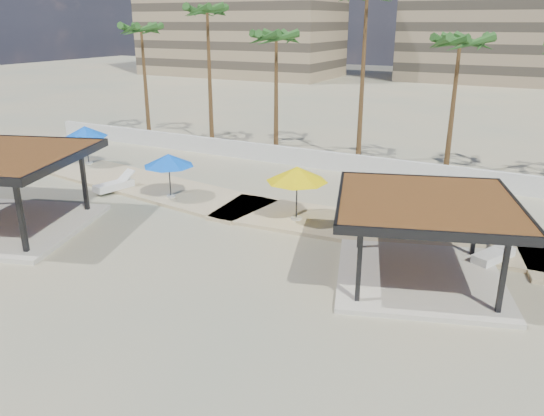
{
  "coord_description": "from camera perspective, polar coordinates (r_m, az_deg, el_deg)",
  "views": [
    {
      "loc": [
        8.39,
        -15.51,
        9.27
      ],
      "look_at": [
        -1.94,
        4.09,
        1.4
      ],
      "focal_mm": 35.0,
      "sensor_mm": 36.0,
      "label": 1
    }
  ],
  "objects": [
    {
      "name": "boundary_wall",
      "position": [
        33.74,
        12.48,
        4.2
      ],
      "size": [
        56.0,
        0.3,
        1.2
      ],
      "primitive_type": "cube",
      "color": "silver",
      "rests_on": "ground"
    },
    {
      "name": "ground",
      "position": [
        19.92,
        -0.56,
        -8.17
      ],
      "size": [
        200.0,
        200.0,
        0.0
      ],
      "primitive_type": "plane",
      "color": "tan",
      "rests_on": "ground"
    },
    {
      "name": "palm_e",
      "position": [
        34.37,
        19.53,
        16.01
      ],
      "size": [
        3.0,
        3.0,
        8.92
      ],
      "color": "brown",
      "rests_on": "ground"
    },
    {
      "name": "palm_d",
      "position": [
        36.26,
        10.15,
        20.92
      ],
      "size": [
        3.0,
        3.0,
        11.63
      ],
      "color": "brown",
      "rests_on": "ground"
    },
    {
      "name": "promenade",
      "position": [
        25.74,
        11.55,
        -1.82
      ],
      "size": [
        44.45,
        7.97,
        0.24
      ],
      "color": "#C6B284",
      "rests_on": "ground"
    },
    {
      "name": "palm_a",
      "position": [
        44.81,
        -13.87,
        17.77
      ],
      "size": [
        3.0,
        3.0,
        9.47
      ],
      "color": "brown",
      "rests_on": "ground"
    },
    {
      "name": "lounger_a",
      "position": [
        31.52,
        -16.56,
        2.38
      ],
      "size": [
        1.31,
        2.52,
        0.91
      ],
      "rotation": [
        0.0,
        0.0,
        1.34
      ],
      "color": "white",
      "rests_on": "promenade"
    },
    {
      "name": "umbrella_f",
      "position": [
        28.76,
        -11.07,
        5.07
      ],
      "size": [
        3.57,
        3.57,
        2.41
      ],
      "rotation": [
        0.0,
        0.0,
        -0.41
      ],
      "color": "beige",
      "rests_on": "promenade"
    },
    {
      "name": "pavilion_central",
      "position": [
        20.21,
        16.02,
        -2.55
      ],
      "size": [
        8.03,
        8.03,
        3.23
      ],
      "rotation": [
        0.0,
        0.0,
        0.32
      ],
      "color": "beige",
      "rests_on": "ground"
    },
    {
      "name": "lounger_b",
      "position": [
        23.16,
        22.79,
        -4.65
      ],
      "size": [
        1.58,
        2.26,
        0.82
      ],
      "rotation": [
        0.0,
        0.0,
        1.11
      ],
      "color": "white",
      "rests_on": "promenade"
    },
    {
      "name": "palm_c",
      "position": [
        37.87,
        0.46,
        17.44
      ],
      "size": [
        3.0,
        3.0,
        9.02
      ],
      "color": "brown",
      "rests_on": "ground"
    },
    {
      "name": "palm_b",
      "position": [
        41.44,
        -6.98,
        19.77
      ],
      "size": [
        3.0,
        3.0,
        10.78
      ],
      "color": "brown",
      "rests_on": "ground"
    },
    {
      "name": "umbrella_b",
      "position": [
        24.93,
        2.71,
        3.65
      ],
      "size": [
        3.72,
        3.72,
        2.63
      ],
      "rotation": [
        0.0,
        0.0,
        0.31
      ],
      "color": "beige",
      "rests_on": "promenade"
    },
    {
      "name": "umbrella_a",
      "position": [
        37.16,
        -19.45,
        7.76
      ],
      "size": [
        3.15,
        3.15,
        2.56
      ],
      "rotation": [
        0.0,
        0.0,
        0.1
      ],
      "color": "beige",
      "rests_on": "promenade"
    },
    {
      "name": "pavilion_west",
      "position": [
        27.2,
        -27.11,
        2.29
      ],
      "size": [
        9.19,
        9.19,
        3.68
      ],
      "rotation": [
        0.0,
        0.0,
        0.33
      ],
      "color": "beige",
      "rests_on": "ground"
    }
  ]
}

